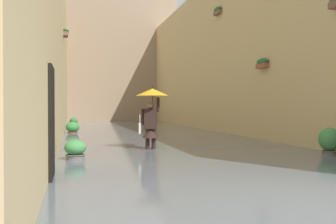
# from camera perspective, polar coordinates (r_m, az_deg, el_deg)

# --- Properties ---
(ground_plane) EXTENTS (69.62, 69.62, 0.00)m
(ground_plane) POSITION_cam_1_polar(r_m,az_deg,el_deg) (18.73, -3.72, -3.66)
(ground_plane) COLOR gray
(flood_water) EXTENTS (8.19, 33.85, 0.20)m
(flood_water) POSITION_cam_1_polar(r_m,az_deg,el_deg) (18.72, -3.72, -3.36)
(flood_water) COLOR slate
(flood_water) RESTS_ON ground_plane
(building_facade_left) EXTENTS (2.04, 31.85, 8.16)m
(building_facade_left) POSITION_cam_1_polar(r_m,az_deg,el_deg) (20.16, 9.36, 8.26)
(building_facade_left) COLOR tan
(building_facade_left) RESTS_ON ground_plane
(building_facade_right) EXTENTS (2.04, 31.85, 10.44)m
(building_facade_right) POSITION_cam_1_polar(r_m,az_deg,el_deg) (18.80, -17.99, 12.30)
(building_facade_right) COLOR tan
(building_facade_right) RESTS_ON ground_plane
(building_facade_far) EXTENTS (10.99, 1.80, 12.28)m
(building_facade_far) POSITION_cam_1_polar(r_m,az_deg,el_deg) (33.69, -8.24, 8.81)
(building_facade_far) COLOR gray
(building_facade_far) RESTS_ON ground_plane
(person_wading) EXTENTS (1.01, 1.01, 2.08)m
(person_wading) POSITION_cam_1_polar(r_m,az_deg,el_deg) (11.51, -2.46, 0.68)
(person_wading) COLOR black
(person_wading) RESTS_ON ground_plane
(potted_plant_near_right) EXTENTS (0.47, 0.47, 0.78)m
(potted_plant_near_right) POSITION_cam_1_polar(r_m,az_deg,el_deg) (24.13, -13.77, -1.58)
(potted_plant_near_right) COLOR #66605B
(potted_plant_near_right) RESTS_ON ground_plane
(potted_plant_mid_right) EXTENTS (0.65, 0.65, 0.73)m
(potted_plant_mid_right) POSITION_cam_1_polar(r_m,az_deg,el_deg) (18.91, -13.90, -2.39)
(potted_plant_mid_right) COLOR #9E563D
(potted_plant_mid_right) RESTS_ON ground_plane
(potted_plant_far_left) EXTENTS (0.56, 0.56, 0.92)m
(potted_plant_far_left) POSITION_cam_1_polar(r_m,az_deg,el_deg) (10.94, 22.73, -4.17)
(potted_plant_far_left) COLOR #66605B
(potted_plant_far_left) RESTS_ON ground_plane
(potted_plant_far_right) EXTENTS (0.53, 0.53, 0.67)m
(potted_plant_far_right) POSITION_cam_1_polar(r_m,az_deg,el_deg) (9.60, -13.51, -5.86)
(potted_plant_far_right) COLOR #66605B
(potted_plant_far_right) RESTS_ON ground_plane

